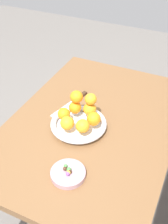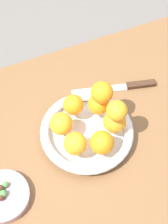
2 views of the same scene
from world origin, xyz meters
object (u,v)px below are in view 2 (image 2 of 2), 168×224
at_px(orange_7, 117,111).
at_px(knife, 121,87).
at_px(candy_ball_3, 3,194).
at_px(candy_ball_2, 1,197).
at_px(orange_0, 73,105).
at_px(dining_table, 113,154).
at_px(orange_6, 102,92).
at_px(orange_3, 102,143).
at_px(candy_dish, 3,196).
at_px(orange_5, 98,104).
at_px(candy_ball_4, 1,188).
at_px(orange_2, 75,143).
at_px(fruit_bowl, 87,132).
at_px(candy_ball_5, 5,185).
at_px(orange_1, 61,124).
at_px(orange_4, 114,122).

bearing_deg(orange_7, knife, -123.59).
height_order(candy_ball_3, knife, candy_ball_3).
relative_size(candy_ball_2, knife, 0.06).
bearing_deg(orange_0, dining_table, 125.09).
distance_m(orange_6, candy_ball_3, 0.35).
relative_size(orange_3, knife, 0.25).
height_order(candy_dish, orange_3, orange_3).
relative_size(orange_5, knife, 0.23).
height_order(orange_6, candy_ball_4, orange_6).
xyz_separation_m(dining_table, orange_3, (0.06, 0.02, 0.16)).
relative_size(orange_3, candy_ball_3, 3.49).
distance_m(dining_table, candy_ball_3, 0.35).
distance_m(orange_2, orange_7, 0.14).
bearing_deg(orange_0, orange_2, 69.87).
distance_m(fruit_bowl, candy_ball_5, 0.26).
bearing_deg(orange_0, orange_3, 99.29).
bearing_deg(knife, orange_2, 35.63).
xyz_separation_m(fruit_bowl, orange_6, (-0.06, -0.04, 0.11)).
bearing_deg(orange_7, candy_ball_4, 6.63).
relative_size(orange_2, orange_3, 0.96).
bearing_deg(orange_0, orange_7, 129.84).
xyz_separation_m(orange_0, orange_1, (0.05, 0.04, 0.00)).
height_order(orange_6, candy_ball_2, orange_6).
bearing_deg(candy_dish, orange_3, -177.40).
relative_size(candy_dish, orange_1, 2.21).
bearing_deg(orange_3, candy_ball_4, -0.39).
xyz_separation_m(orange_7, candy_ball_2, (0.34, 0.06, -0.10)).
xyz_separation_m(orange_0, orange_7, (-0.08, 0.10, 0.06)).
distance_m(candy_ball_4, knife, 0.46).
height_order(orange_4, candy_ball_2, orange_4).
relative_size(dining_table, orange_0, 18.91).
bearing_deg(candy_ball_3, candy_ball_5, -118.02).
bearing_deg(dining_table, orange_3, 23.23).
distance_m(orange_5, orange_6, 0.06).
height_order(orange_0, knife, orange_0).
relative_size(fruit_bowl, candy_dish, 1.89).
xyz_separation_m(fruit_bowl, orange_3, (-0.01, 0.07, 0.05)).
bearing_deg(orange_7, orange_5, -76.29).
height_order(orange_5, candy_ball_4, orange_5).
distance_m(dining_table, orange_1, 0.22).
bearing_deg(orange_2, orange_0, -110.13).
relative_size(orange_4, orange_6, 1.04).
bearing_deg(orange_2, orange_4, -171.65).
bearing_deg(candy_ball_3, orange_2, -168.71).
relative_size(orange_6, candy_ball_5, 3.84).
bearing_deg(candy_ball_2, candy_ball_4, -102.72).
distance_m(fruit_bowl, orange_1, 0.08).
bearing_deg(orange_7, orange_2, 6.28).
bearing_deg(fruit_bowl, candy_ball_5, 14.21).
relative_size(orange_3, orange_4, 1.03).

